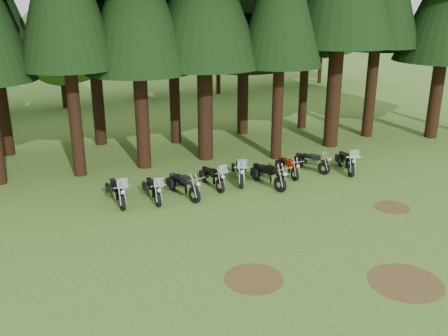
{
  "coord_description": "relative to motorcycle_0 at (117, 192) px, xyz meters",
  "views": [
    {
      "loc": [
        -9.1,
        -13.52,
        8.01
      ],
      "look_at": [
        -0.87,
        5.0,
        1.0
      ],
      "focal_mm": 40.0,
      "sensor_mm": 36.0,
      "label": 1
    }
  ],
  "objects": [
    {
      "name": "motorcycle_8",
      "position": [
        10.9,
        -0.58,
        -0.01
      ],
      "size": [
        0.99,
        2.18,
        1.4
      ],
      "rotation": [
        0.0,
        0.0,
        -0.34
      ],
      "color": "black",
      "rests_on": "ground"
    },
    {
      "name": "ground",
      "position": [
        5.43,
        -5.39,
        -0.48
      ],
      "size": [
        120.0,
        120.0,
        0.0
      ],
      "primitive_type": "plane",
      "color": "#406923",
      "rests_on": "ground"
    },
    {
      "name": "motorcycle_4",
      "position": [
        5.6,
        0.18,
        -0.0
      ],
      "size": [
        1.06,
        2.19,
        1.42
      ],
      "rotation": [
        0.0,
        0.0,
        -0.37
      ],
      "color": "black",
      "rests_on": "ground"
    },
    {
      "name": "dirt_patch_0",
      "position": [
        2.43,
        -7.39,
        -0.47
      ],
      "size": [
        1.8,
        1.8,
        0.01
      ],
      "primitive_type": "cylinder",
      "color": "#4C3D1E",
      "rests_on": "ground"
    },
    {
      "name": "decid_4",
      "position": [
        7.01,
        20.93,
        3.89
      ],
      "size": [
        5.93,
        5.76,
        7.41
      ],
      "color": "black",
      "rests_on": "ground"
    },
    {
      "name": "motorcycle_2",
      "position": [
        2.69,
        -0.43,
        0.0
      ],
      "size": [
        0.69,
        2.28,
        0.94
      ],
      "rotation": [
        0.0,
        0.0,
        0.24
      ],
      "color": "black",
      "rests_on": "ground"
    },
    {
      "name": "motorcycle_6",
      "position": [
        8.03,
        0.05,
        -0.06
      ],
      "size": [
        0.33,
        2.01,
        0.82
      ],
      "rotation": [
        0.0,
        0.0,
        -0.06
      ],
      "color": "black",
      "rests_on": "ground"
    },
    {
      "name": "motorcycle_1",
      "position": [
        1.42,
        -0.29,
        -0.04
      ],
      "size": [
        0.39,
        2.09,
        1.31
      ],
      "rotation": [
        0.0,
        0.0,
        -0.04
      ],
      "color": "black",
      "rests_on": "ground"
    },
    {
      "name": "decid_3",
      "position": [
        0.71,
        19.74,
        4.04
      ],
      "size": [
        6.12,
        5.95,
        7.65
      ],
      "color": "black",
      "rests_on": "ground"
    },
    {
      "name": "motorcycle_7",
      "position": [
        9.4,
        0.17,
        -0.04
      ],
      "size": [
        0.9,
        2.0,
        0.85
      ],
      "rotation": [
        0.0,
        0.0,
        0.38
      ],
      "color": "black",
      "rests_on": "ground"
    },
    {
      "name": "decid_6",
      "position": [
        20.28,
        21.62,
        4.73
      ],
      "size": [
        7.06,
        6.86,
        8.82
      ],
      "color": "black",
      "rests_on": "ground"
    },
    {
      "name": "decid_5",
      "position": [
        13.72,
        20.32,
        5.76
      ],
      "size": [
        8.45,
        8.21,
        10.56
      ],
      "color": "black",
      "rests_on": "ground"
    },
    {
      "name": "dirt_patch_1",
      "position": [
        9.93,
        -4.89,
        -0.47
      ],
      "size": [
        1.4,
        1.4,
        0.01
      ],
      "primitive_type": "cylinder",
      "color": "#4C3D1E",
      "rests_on": "ground"
    },
    {
      "name": "dirt_patch_2",
      "position": [
        6.43,
        -9.39,
        -0.47
      ],
      "size": [
        2.2,
        2.2,
        0.01
      ],
      "primitive_type": "cylinder",
      "color": "#4C3D1E",
      "rests_on": "ground"
    },
    {
      "name": "motorcycle_5",
      "position": [
        6.52,
        -0.8,
        0.01
      ],
      "size": [
        0.55,
        2.33,
        0.95
      ],
      "rotation": [
        0.0,
        0.0,
        0.17
      ],
      "color": "black",
      "rests_on": "ground"
    },
    {
      "name": "motorcycle_0",
      "position": [
        0.0,
        0.0,
        0.0
      ],
      "size": [
        0.42,
        2.26,
        1.43
      ],
      "rotation": [
        0.0,
        0.0,
        0.0
      ],
      "color": "black",
      "rests_on": "ground"
    },
    {
      "name": "decid_7",
      "position": [
        24.89,
        21.44,
        5.75
      ],
      "size": [
        8.44,
        8.2,
        10.55
      ],
      "color": "black",
      "rests_on": "ground"
    },
    {
      "name": "motorcycle_3",
      "position": [
        4.21,
        0.06,
        -0.03
      ],
      "size": [
        0.45,
        2.12,
        1.33
      ],
      "rotation": [
        0.0,
        0.0,
        0.07
      ],
      "color": "black",
      "rests_on": "ground"
    }
  ]
}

